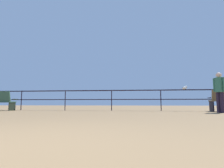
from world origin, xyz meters
TOP-DOWN VIEW (x-y plane):
  - pier_railing at (0.00, 8.01)m, footprint 19.57×0.05m
  - person_at_railing at (4.42, 6.28)m, footprint 0.31×0.44m
  - seagull_on_rail at (3.59, 8.02)m, footprint 0.35×0.25m

SIDE VIEW (x-z plane):
  - pier_railing at x=0.00m, z-range 0.26..1.30m
  - person_at_railing at x=4.42m, z-range 0.12..1.68m
  - seagull_on_rail at x=3.59m, z-range 1.03..1.21m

